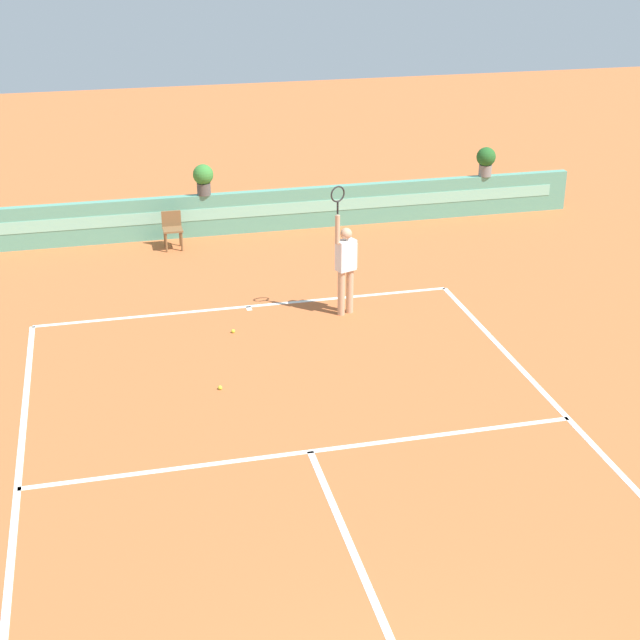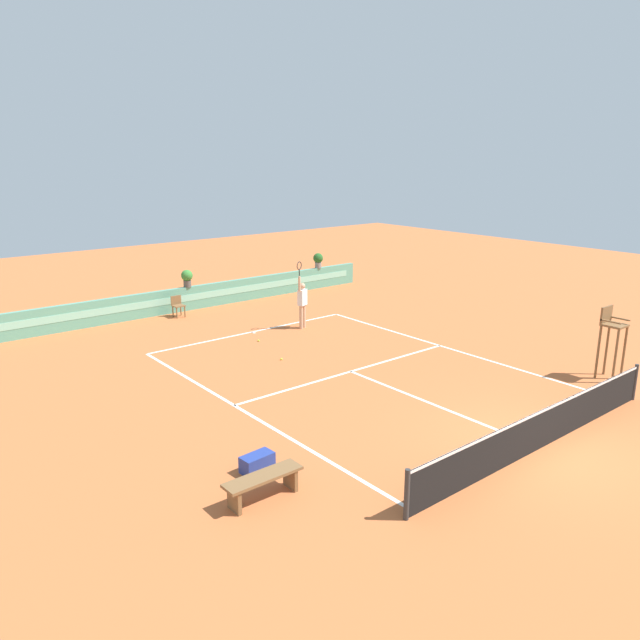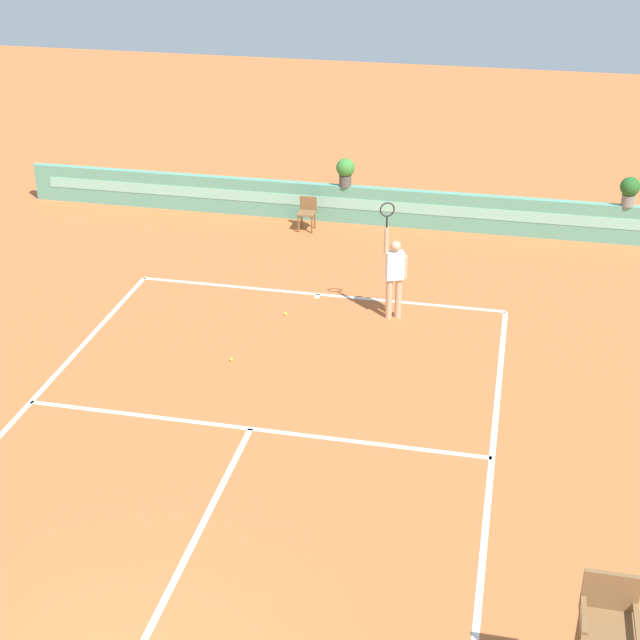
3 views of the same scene
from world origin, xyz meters
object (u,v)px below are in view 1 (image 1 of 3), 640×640
at_px(tennis_player, 346,263).
at_px(potted_plant_centre, 203,178).
at_px(tennis_ball_near_baseline, 349,311).
at_px(tennis_ball_mid_court, 220,388).
at_px(tennis_ball_by_sideline, 233,331).
at_px(potted_plant_far_right, 486,160).
at_px(ball_kid_chair, 172,228).

height_order(tennis_player, potted_plant_centre, tennis_player).
bearing_deg(tennis_ball_near_baseline, potted_plant_centre, 112.07).
relative_size(tennis_ball_mid_court, tennis_ball_by_sideline, 1.00).
distance_m(tennis_ball_mid_court, potted_plant_far_right, 11.11).
relative_size(ball_kid_chair, tennis_player, 0.33).
bearing_deg(tennis_ball_mid_court, ball_kid_chair, 90.75).
relative_size(ball_kid_chair, potted_plant_centre, 1.17).
relative_size(tennis_ball_near_baseline, tennis_ball_by_sideline, 1.00).
bearing_deg(ball_kid_chair, potted_plant_far_right, 5.30).
bearing_deg(tennis_ball_near_baseline, ball_kid_chair, 123.34).
distance_m(tennis_player, potted_plant_centre, 5.66).
bearing_deg(tennis_ball_by_sideline, potted_plant_far_right, 37.88).
height_order(tennis_player, tennis_ball_mid_court, tennis_player).
height_order(ball_kid_chair, potted_plant_centre, potted_plant_centre).
height_order(ball_kid_chair, tennis_ball_near_baseline, ball_kid_chair).
bearing_deg(tennis_player, tennis_ball_mid_court, -137.86).
xyz_separation_m(tennis_player, tennis_ball_by_sideline, (-2.25, -0.39, -1.02)).
bearing_deg(tennis_ball_by_sideline, tennis_player, 9.72).
height_order(tennis_ball_by_sideline, potted_plant_centre, potted_plant_centre).
relative_size(tennis_ball_by_sideline, potted_plant_centre, 0.09).
xyz_separation_m(tennis_player, tennis_ball_near_baseline, (0.09, 0.01, -1.02)).
distance_m(ball_kid_chair, tennis_ball_mid_court, 7.07).
xyz_separation_m(ball_kid_chair, tennis_player, (2.89, -4.53, 0.57)).
distance_m(tennis_ball_mid_court, potted_plant_centre, 7.95).
distance_m(tennis_ball_near_baseline, potted_plant_far_right, 7.33).
relative_size(tennis_player, tennis_ball_near_baseline, 38.01).
xyz_separation_m(tennis_ball_near_baseline, tennis_ball_mid_court, (-2.88, -2.53, 0.00)).
bearing_deg(ball_kid_chair, tennis_ball_by_sideline, -82.64).
height_order(ball_kid_chair, tennis_ball_mid_court, ball_kid_chair).
bearing_deg(potted_plant_centre, tennis_ball_near_baseline, -67.93).
bearing_deg(potted_plant_centre, ball_kid_chair, -139.12).
xyz_separation_m(potted_plant_centre, potted_plant_far_right, (7.05, 0.00, 0.00)).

